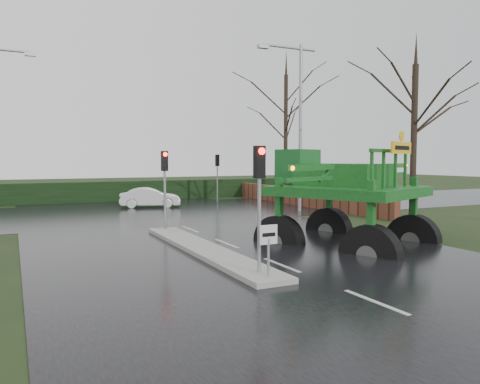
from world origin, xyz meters
name	(u,v)px	position (x,y,z in m)	size (l,w,h in m)	color
ground	(282,266)	(0.00, 0.00, 0.00)	(140.00, 140.00, 0.00)	black
road_main	(176,224)	(0.00, 10.00, 0.00)	(14.00, 80.00, 0.02)	black
road_cross	(145,212)	(0.00, 16.00, 0.01)	(80.00, 12.00, 0.02)	black
median_island	(204,249)	(-1.30, 3.00, 0.09)	(1.20, 10.00, 0.16)	gray
hedge_row	(118,191)	(0.00, 24.00, 0.75)	(44.00, 0.90, 1.50)	black
brick_wall	(292,196)	(10.50, 16.00, 0.60)	(0.40, 20.00, 1.20)	#592D1E
keep_left_sign	(268,242)	(-1.30, -1.50, 1.06)	(0.50, 0.07, 1.35)	gray
traffic_signal_near	(259,181)	(-1.30, -1.01, 2.59)	(0.26, 0.33, 3.52)	gray
traffic_signal_mid	(165,173)	(-1.30, 7.49, 2.59)	(0.26, 0.33, 3.52)	gray
traffic_signal_far	(217,167)	(6.50, 20.01, 2.59)	(0.26, 0.33, 3.52)	gray
street_light_right	(296,112)	(8.19, 12.00, 5.99)	(3.85, 0.30, 10.00)	gray
tree_right_near	(414,120)	(11.50, 6.00, 5.20)	(5.60, 5.60, 9.64)	black
tree_right_far	(286,118)	(13.00, 21.00, 6.50)	(7.00, 7.00, 12.05)	black
crop_sprayer	(365,181)	(3.31, 0.22, 2.46)	(8.65, 7.02, 5.21)	black
white_sedan	(150,208)	(0.96, 18.34, 0.00)	(1.36, 3.90, 1.28)	silver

